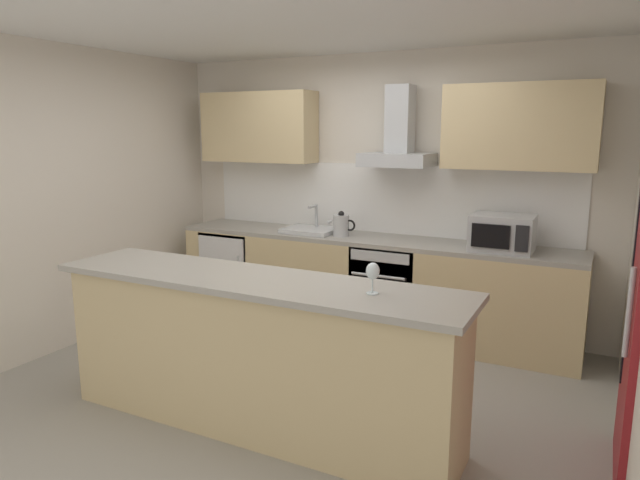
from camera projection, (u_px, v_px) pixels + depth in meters
ground at (291, 389)px, 4.23m from camera, size 5.35×4.50×0.02m
ceiling at (288, 18)px, 3.73m from camera, size 5.35×4.50×0.02m
wall_back at (382, 191)px, 5.56m from camera, size 5.35×0.12×2.60m
wall_left at (69, 198)px, 4.98m from camera, size 0.12×4.50×2.60m
backsplash_tile at (380, 199)px, 5.51m from camera, size 3.70×0.02×0.66m
counter_back at (366, 284)px, 5.39m from camera, size 3.83×0.60×0.90m
counter_island at (255, 353)px, 3.59m from camera, size 2.73×0.64×0.99m
upper_cabinets at (375, 127)px, 5.25m from camera, size 3.78×0.32×0.70m
side_door at (637, 298)px, 2.95m from camera, size 0.08×0.85×2.05m
oven at (390, 287)px, 5.26m from camera, size 0.60×0.62×0.80m
refrigerator at (238, 270)px, 6.03m from camera, size 0.58×0.60×0.85m
microwave at (502, 233)px, 4.68m from camera, size 0.50×0.38×0.30m
sink at (311, 229)px, 5.55m from camera, size 0.50×0.40×0.26m
kettle at (341, 225)px, 5.34m from camera, size 0.29×0.15×0.24m
range_hood at (398, 141)px, 5.12m from camera, size 0.62×0.45×0.72m
wine_glass at (373, 272)px, 3.13m from camera, size 0.08×0.08×0.18m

